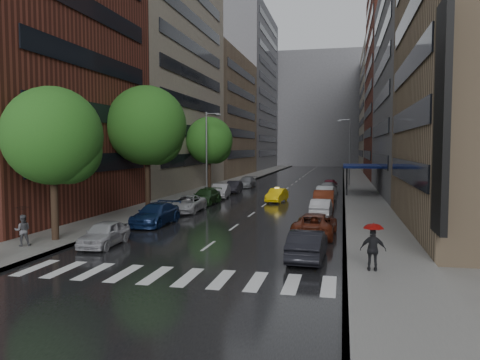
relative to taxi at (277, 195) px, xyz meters
The scene contains 19 objects.
ground 24.88m from the taxi, 91.79° to the right, with size 220.00×220.00×0.00m, color gray.
road 25.16m from the taxi, 91.77° to the left, with size 14.00×140.00×0.01m, color black.
sidewalk_left 26.98m from the taxi, 111.25° to the left, with size 4.00×140.00×0.15m, color gray.
sidewalk_right 26.45m from the taxi, 71.88° to the left, with size 4.00×140.00×0.15m, color gray.
crosswalk 26.88m from the taxi, 91.23° to the right, with size 13.15×2.80×0.01m.
buildings_left 40.44m from the taxi, 114.94° to the left, with size 8.00×108.00×38.00m.
buildings_right 37.72m from the taxi, 65.93° to the left, with size 8.05×109.10×36.00m.
building_far 94.40m from the taxi, 90.48° to the left, with size 40.00×14.00×32.00m, color slate.
tree_near 24.21m from the taxi, 113.37° to the right, with size 5.39×5.39×8.58m.
tree_mid 14.52m from the taxi, 135.90° to the right, with size 6.42×6.42×10.23m.
tree_far 14.07m from the taxi, 136.27° to the left, with size 5.57×5.57×8.88m.
taxi is the anchor object (origin of this frame).
parked_cars_left 7.21m from the taxi, 148.87° to the right, with size 2.40×42.07×1.48m.
parked_cars_right 6.57m from the taxi, 45.23° to the right, with size 2.56×42.54×1.60m.
ped_black_umbrella 25.61m from the taxi, 113.00° to the right, with size 1.00×0.98×2.09m.
ped_red_umbrella 25.86m from the taxi, 73.24° to the right, with size 1.05×0.82×2.01m.
street_lamp_left 10.80m from the taxi, 148.84° to the left, with size 1.74×0.22×9.00m.
street_lamp_right 21.72m from the taxi, 70.97° to the left, with size 1.74×0.22×9.00m.
awning 13.28m from the taxi, 51.00° to the left, with size 4.00×8.00×3.12m.
Camera 1 is at (6.96, -19.69, 5.26)m, focal length 35.00 mm.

